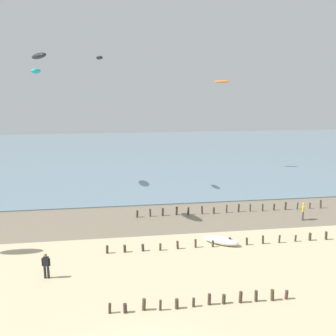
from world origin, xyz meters
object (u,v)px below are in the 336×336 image
object	(u,v)px
kite_aloft_4	(39,56)
person_nearest_camera	(303,211)
grounded_kite	(221,240)
kite_aloft_5	(222,82)
kite_aloft_1	(36,71)
person_by_waterline	(46,265)
kite_aloft_3	(99,58)

from	to	relation	value
kite_aloft_4	person_nearest_camera	bearing A→B (deg)	-121.60
grounded_kite	kite_aloft_5	distance (m)	32.07
person_nearest_camera	kite_aloft_5	bearing A→B (deg)	93.07
grounded_kite	kite_aloft_1	distance (m)	30.26
person_by_waterline	kite_aloft_3	xyz separation A→B (m)	(3.29, 21.11, 14.82)
kite_aloft_4	kite_aloft_5	xyz separation A→B (m)	(22.35, 21.31, -1.53)
person_nearest_camera	kite_aloft_1	xyz separation A→B (m)	(-26.53, 16.23, 13.45)
person_nearest_camera	kite_aloft_3	size ratio (longest dim) A/B	0.75
person_by_waterline	person_nearest_camera	bearing A→B (deg)	19.82
kite_aloft_1	kite_aloft_5	world-z (taller)	kite_aloft_1
kite_aloft_3	kite_aloft_1	bearing A→B (deg)	61.47
kite_aloft_1	kite_aloft_3	bearing A→B (deg)	62.23
grounded_kite	kite_aloft_3	bearing A→B (deg)	-25.20
person_nearest_camera	grounded_kite	bearing A→B (deg)	-155.27
grounded_kite	kite_aloft_3	size ratio (longest dim) A/B	1.28
kite_aloft_4	grounded_kite	bearing A→B (deg)	-140.96
person_nearest_camera	kite_aloft_3	xyz separation A→B (m)	(-18.90, 13.11, 14.82)
kite_aloft_1	kite_aloft_5	size ratio (longest dim) A/B	1.58
kite_aloft_3	kite_aloft_4	xyz separation A→B (m)	(-4.73, -10.57, -0.79)
kite_aloft_1	kite_aloft_4	world-z (taller)	kite_aloft_4
person_nearest_camera	person_by_waterline	world-z (taller)	same
kite_aloft_1	kite_aloft_4	xyz separation A→B (m)	(2.90, -13.69, 0.58)
person_by_waterline	kite_aloft_1	world-z (taller)	kite_aloft_1
person_by_waterline	grounded_kite	distance (m)	13.42
grounded_kite	kite_aloft_1	bearing A→B (deg)	-14.06
kite_aloft_3	kite_aloft_4	distance (m)	11.61
kite_aloft_4	person_by_waterline	bearing A→B (deg)	162.29
person_by_waterline	kite_aloft_1	xyz separation A→B (m)	(-4.33, 24.23, 13.45)
grounded_kite	kite_aloft_1	size ratio (longest dim) A/B	0.85
person_by_waterline	kite_aloft_4	xyz separation A→B (m)	(-1.44, 10.54, 14.03)
person_nearest_camera	person_by_waterline	bearing A→B (deg)	-160.18
kite_aloft_1	kite_aloft_3	xyz separation A→B (m)	(7.63, -3.12, 1.37)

